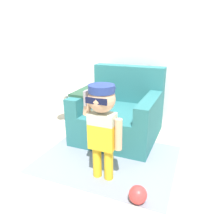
{
  "coord_description": "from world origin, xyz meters",
  "views": [
    {
      "loc": [
        1.13,
        -2.51,
        1.32
      ],
      "look_at": [
        0.31,
        -0.46,
        0.51
      ],
      "focal_mm": 35.0,
      "sensor_mm": 36.0,
      "label": 1
    }
  ],
  "objects": [
    {
      "name": "person_child",
      "position": [
        0.4,
        -0.9,
        0.61
      ],
      "size": [
        0.37,
        0.28,
        0.91
      ],
      "color": "gold",
      "rests_on": "ground_plane"
    },
    {
      "name": "armchair",
      "position": [
        0.22,
        0.04,
        0.3
      ],
      "size": [
        1.01,
        0.99,
        0.89
      ],
      "color": "#286B70",
      "rests_on": "ground_plane"
    },
    {
      "name": "toy_ball",
      "position": [
        0.79,
        -1.1,
        0.08
      ],
      "size": [
        0.15,
        0.15,
        0.15
      ],
      "color": "#D13838",
      "rests_on": "ground_plane"
    },
    {
      "name": "ground_plane",
      "position": [
        0.0,
        0.0,
        0.0
      ],
      "size": [
        10.0,
        10.0,
        0.0
      ],
      "primitive_type": "plane",
      "color": "#BCB29E"
    },
    {
      "name": "wall_back",
      "position": [
        0.0,
        0.66,
        1.3
      ],
      "size": [
        10.0,
        0.05,
        2.6
      ],
      "color": "silver",
      "rests_on": "ground_plane"
    },
    {
      "name": "side_table",
      "position": [
        -0.66,
        0.12,
        0.3
      ],
      "size": [
        0.4,
        0.4,
        0.5
      ],
      "color": "white",
      "rests_on": "ground_plane"
    },
    {
      "name": "rug",
      "position": [
        0.31,
        -0.58,
        0.0
      ],
      "size": [
        1.45,
        1.13,
        0.01
      ],
      "color": "gray",
      "rests_on": "ground_plane"
    }
  ]
}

